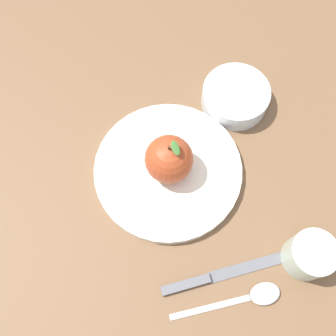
# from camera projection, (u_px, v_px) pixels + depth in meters

# --- Properties ---
(ground_plane) EXTENTS (2.40, 2.40, 0.00)m
(ground_plane) POSITION_uv_depth(u_px,v_px,m) (180.00, 194.00, 0.67)
(ground_plane) COLOR brown
(dinner_plate) EXTENTS (0.26, 0.26, 0.02)m
(dinner_plate) POSITION_uv_depth(u_px,v_px,m) (168.00, 170.00, 0.68)
(dinner_plate) COLOR silver
(dinner_plate) RESTS_ON ground_plane
(apple) EXTENTS (0.08, 0.08, 0.09)m
(apple) POSITION_uv_depth(u_px,v_px,m) (169.00, 159.00, 0.63)
(apple) COLOR #9E3D1E
(apple) RESTS_ON dinner_plate
(side_bowl) EXTENTS (0.12, 0.12, 0.04)m
(side_bowl) POSITION_uv_depth(u_px,v_px,m) (236.00, 96.00, 0.72)
(side_bowl) COLOR silver
(side_bowl) RESTS_ON ground_plane
(cup) EXTENTS (0.07, 0.07, 0.06)m
(cup) POSITION_uv_depth(u_px,v_px,m) (310.00, 255.00, 0.60)
(cup) COLOR #B2C6B2
(cup) RESTS_ON ground_plane
(knife) EXTENTS (0.19, 0.10, 0.01)m
(knife) POSITION_uv_depth(u_px,v_px,m) (212.00, 277.00, 0.62)
(knife) COLOR #59595E
(knife) RESTS_ON ground_plane
(spoon) EXTENTS (0.17, 0.09, 0.01)m
(spoon) POSITION_uv_depth(u_px,v_px,m) (252.00, 297.00, 0.61)
(spoon) COLOR silver
(spoon) RESTS_ON ground_plane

